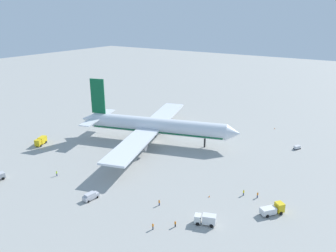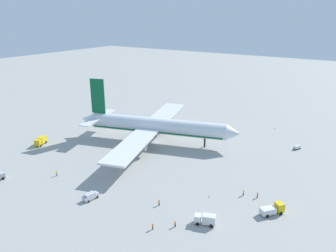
{
  "view_description": "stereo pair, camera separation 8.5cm",
  "coord_description": "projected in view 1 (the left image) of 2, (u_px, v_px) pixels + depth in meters",
  "views": [
    {
      "loc": [
        70.85,
        -100.82,
        49.22
      ],
      "look_at": [
        4.09,
        1.54,
        7.11
      ],
      "focal_mm": 35.03,
      "sensor_mm": 36.0,
      "label": 1
    },
    {
      "loc": [
        70.92,
        -100.77,
        49.22
      ],
      "look_at": [
        4.09,
        1.54,
        7.11
      ],
      "focal_mm": 35.03,
      "sensor_mm": 36.0,
      "label": 2
    }
  ],
  "objects": [
    {
      "name": "ground_worker_3",
      "position": [
        57.0,
        173.0,
        104.44
      ],
      "size": [
        0.42,
        0.42,
        1.75
      ],
      "color": "navy",
      "rests_on": "ground"
    },
    {
      "name": "service_truck_3",
      "position": [
        41.0,
        141.0,
        129.2
      ],
      "size": [
        4.23,
        6.32,
        2.85
      ],
      "color": "yellow",
      "rests_on": "ground"
    },
    {
      "name": "ground_worker_4",
      "position": [
        175.0,
        224.0,
        79.5
      ],
      "size": [
        0.56,
        0.56,
        1.66
      ],
      "color": "black",
      "rests_on": "ground"
    },
    {
      "name": "ground_worker_0",
      "position": [
        244.0,
        193.0,
        93.19
      ],
      "size": [
        0.55,
        0.55,
        1.79
      ],
      "color": "navy",
      "rests_on": "ground"
    },
    {
      "name": "ground_worker_1",
      "position": [
        258.0,
        195.0,
        92.06
      ],
      "size": [
        0.44,
        0.44,
        1.74
      ],
      "color": "navy",
      "rests_on": "ground"
    },
    {
      "name": "ground_worker_5",
      "position": [
        153.0,
        226.0,
        78.53
      ],
      "size": [
        0.56,
        0.56,
        1.72
      ],
      "color": "#3F3F47",
      "rests_on": "ground"
    },
    {
      "name": "traffic_cone_1",
      "position": [
        209.0,
        196.0,
        92.56
      ],
      "size": [
        0.36,
        0.36,
        0.55
      ],
      "primitive_type": "cone",
      "color": "orange",
      "rests_on": "ground"
    },
    {
      "name": "baggage_cart_1",
      "position": [
        297.0,
        147.0,
        125.21
      ],
      "size": [
        2.62,
        3.52,
        1.36
      ],
      "color": "#595B60",
      "rests_on": "ground"
    },
    {
      "name": "service_truck_1",
      "position": [
        206.0,
        219.0,
        80.27
      ],
      "size": [
        5.59,
        3.64,
        2.7
      ],
      "color": "white",
      "rests_on": "ground"
    },
    {
      "name": "ground_plane",
      "position": [
        157.0,
        142.0,
        132.47
      ],
      "size": [
        600.0,
        600.0,
        0.0
      ],
      "primitive_type": "plane",
      "color": "#9E9E99"
    },
    {
      "name": "service_van",
      "position": [
        91.0,
        196.0,
        91.23
      ],
      "size": [
        2.56,
        4.77,
        1.97
      ],
      "color": "silver",
      "rests_on": "ground"
    },
    {
      "name": "ground_worker_2",
      "position": [
        159.0,
        203.0,
        88.4
      ],
      "size": [
        0.51,
        0.51,
        1.7
      ],
      "color": "navy",
      "rests_on": "ground"
    },
    {
      "name": "service_truck_0",
      "position": [
        273.0,
        209.0,
        84.5
      ],
      "size": [
        5.63,
        6.3,
        2.83
      ],
      "color": "yellow",
      "rests_on": "ground"
    },
    {
      "name": "traffic_cone_0",
      "position": [
        275.0,
        128.0,
        147.08
      ],
      "size": [
        0.36,
        0.36,
        0.55
      ],
      "primitive_type": "cone",
      "color": "orange",
      "rests_on": "ground"
    },
    {
      "name": "airliner",
      "position": [
        154.0,
        126.0,
        130.82
      ],
      "size": [
        65.23,
        72.58,
        24.35
      ],
      "color": "silver",
      "rests_on": "ground"
    }
  ]
}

